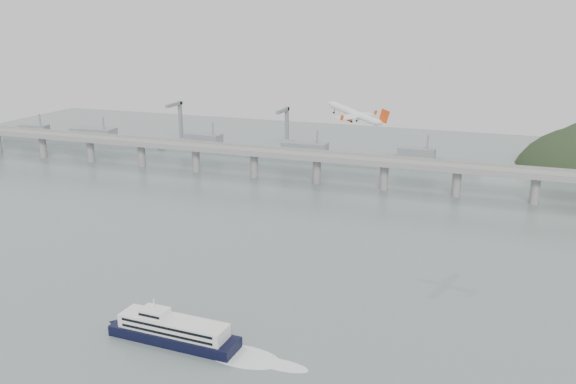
% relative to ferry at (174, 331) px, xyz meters
% --- Properties ---
extents(ground, '(900.00, 900.00, 0.00)m').
position_rel_ferry_xyz_m(ground, '(13.48, 35.53, -4.38)').
color(ground, slate).
rests_on(ground, ground).
extents(bridge, '(800.00, 22.00, 23.90)m').
position_rel_ferry_xyz_m(bridge, '(12.33, 235.53, 13.27)').
color(bridge, gray).
rests_on(bridge, ground).
extents(distant_fleet, '(453.00, 60.90, 40.00)m').
position_rel_ferry_xyz_m(distant_fleet, '(-141.88, 300.61, 1.84)').
color(distant_fleet, slate).
rests_on(distant_fleet, ground).
extents(ferry, '(85.65, 16.46, 16.15)m').
position_rel_ferry_xyz_m(ferry, '(0.00, 0.00, 0.00)').
color(ferry, black).
rests_on(ferry, ground).
extents(airliner, '(35.98, 33.29, 11.94)m').
position_rel_ferry_xyz_m(airliner, '(40.37, 116.29, 67.75)').
color(airliner, white).
rests_on(airliner, ground).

